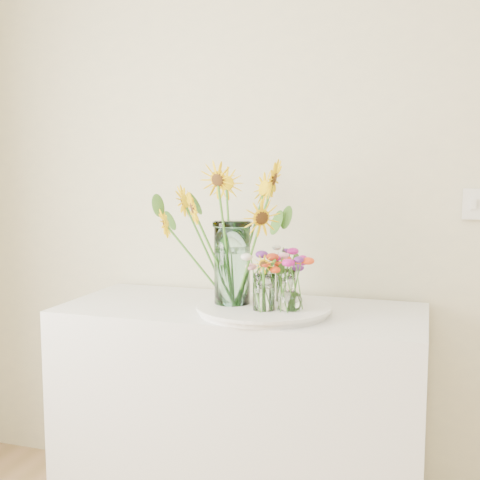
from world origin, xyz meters
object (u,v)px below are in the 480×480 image
Objects in this scene: tray at (264,310)px; small_vase_b at (290,294)px; small_vase_c at (286,285)px; counter at (241,418)px; mason_jar at (232,263)px; small_vase_a at (264,292)px.

small_vase_b is at bearing -23.63° from tray.
counter is at bearing -170.87° from small_vase_c.
mason_jar is 0.26m from small_vase_b.
small_vase_a is (0.02, -0.07, 0.08)m from tray.
small_vase_c is (0.06, 0.10, 0.08)m from tray.
counter is 0.58m from small_vase_a.
small_vase_a is 0.09m from small_vase_b.
counter is at bearing 151.91° from small_vase_b.
tray is 0.14m from small_vase_b.
small_vase_b is at bearing -28.09° from counter.
small_vase_a reaches higher than small_vase_c.
mason_jar is at bearing -99.74° from counter.
tray is at bearing -0.06° from mason_jar.
tray is at bearing -121.98° from small_vase_c.
tray is 3.49× the size of small_vase_a.
tray is at bearing 105.87° from small_vase_a.
mason_jar is 2.49× the size of small_vase_b.
counter is 0.64m from mason_jar.
mason_jar is 2.41× the size of small_vase_c.
small_vase_a is at bearing -167.26° from small_vase_b.
mason_jar is at bearing 153.92° from small_vase_a.
small_vase_b is (0.23, -0.05, -0.10)m from mason_jar.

